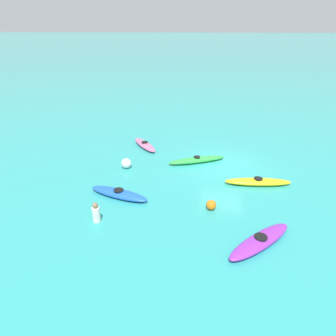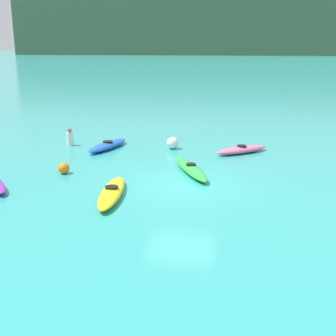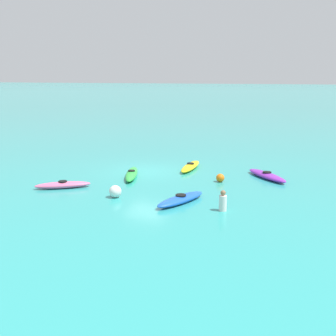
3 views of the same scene
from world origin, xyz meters
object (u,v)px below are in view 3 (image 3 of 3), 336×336
kayak_pink (63,185)px  buoy_white (115,191)px  buoy_orange (220,178)px  kayak_yellow (190,166)px  kayak_blue (181,199)px  person_near_shore (223,202)px  kayak_green (132,174)px  kayak_purple (267,175)px

kayak_pink → buoy_white: size_ratio=4.54×
buoy_orange → kayak_yellow: bearing=-43.5°
buoy_white → kayak_yellow: bearing=-99.2°
kayak_pink → kayak_blue: bearing=179.4°
kayak_blue → person_near_shore: (-2.01, 0.40, 0.22)m
kayak_green → buoy_white: (-1.20, 3.92, 0.12)m
kayak_pink → kayak_green: 4.03m
kayak_blue → kayak_green: 5.55m
kayak_pink → person_near_shore: person_near_shore is taller
kayak_yellow → kayak_purple: bearing=172.3°
kayak_blue → buoy_white: 3.10m
kayak_purple → person_near_shore: person_near_shore is taller
buoy_orange → person_near_shore: size_ratio=0.50×
kayak_green → person_near_shore: size_ratio=3.88×
kayak_blue → kayak_pink: bearing=-0.6°
kayak_yellow → kayak_blue: 6.95m
kayak_purple → buoy_orange: 2.76m
kayak_yellow → buoy_orange: buoy_orange is taller
buoy_white → person_near_shore: 5.08m
kayak_yellow → buoy_white: buoy_white is taller
kayak_pink → kayak_purple: bearing=-146.5°
buoy_orange → person_near_shore: person_near_shore is taller
kayak_purple → kayak_blue: bearing=65.8°
kayak_pink → buoy_white: bearing=172.1°
kayak_purple → buoy_white: (5.79, 6.43, 0.12)m
kayak_blue → kayak_purple: (-2.72, -6.05, -0.00)m
kayak_blue → buoy_white: bearing=7.1°
kayak_blue → buoy_orange: (-0.59, -4.29, 0.06)m
kayak_blue → kayak_purple: 6.63m
kayak_pink → buoy_orange: (-6.90, -4.22, 0.06)m
kayak_purple → person_near_shore: bearing=83.7°
kayak_purple → person_near_shore: 6.48m
kayak_pink → person_near_shore: 8.33m
kayak_pink → kayak_purple: 10.83m
buoy_orange → person_near_shore: 4.90m
kayak_blue → kayak_green: bearing=-39.7°
kayak_green → person_near_shore: (-6.28, 3.94, 0.22)m
kayak_green → kayak_purple: bearing=-160.3°
kayak_pink → kayak_yellow: (-4.38, -6.61, -0.00)m
person_near_shore → kayak_pink: bearing=-3.2°
kayak_pink → person_near_shore: (-8.32, 0.46, 0.22)m
kayak_pink → kayak_green: (-2.04, -3.47, -0.00)m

